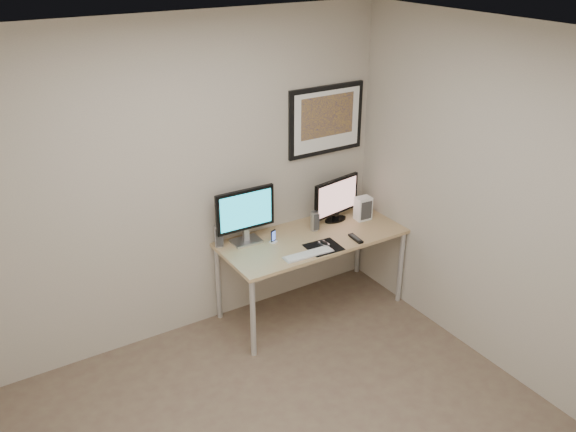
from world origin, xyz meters
name	(u,v)px	position (x,y,z in m)	size (l,w,h in m)	color
room	(260,199)	(0.00, 0.45, 1.64)	(3.60, 3.60, 3.60)	white
desk	(312,243)	(1.00, 1.35, 0.66)	(1.60, 0.70, 0.73)	olive
framed_art	(326,120)	(1.35, 1.68, 1.62)	(0.75, 0.04, 0.60)	black
monitor_large	(245,214)	(0.47, 1.56, 0.99)	(0.52, 0.17, 0.48)	#B1B1B6
monitor_tv	(336,199)	(1.36, 1.50, 0.94)	(0.51, 0.15, 0.40)	black
speaker_left	(219,236)	(0.25, 1.61, 0.83)	(0.08, 0.08, 0.19)	#B1B1B6
speaker_right	(314,221)	(1.09, 1.45, 0.82)	(0.07, 0.07, 0.18)	#B1B1B6
phone_dock	(273,236)	(0.66, 1.43, 0.79)	(0.05, 0.05, 0.12)	black
keyboard	(308,254)	(0.79, 1.10, 0.74)	(0.43, 0.11, 0.01)	silver
mousepad	(324,247)	(0.97, 1.14, 0.73)	(0.28, 0.25, 0.00)	black
mouse	(324,243)	(0.99, 1.17, 0.75)	(0.05, 0.09, 0.03)	black
remote	(356,238)	(1.28, 1.11, 0.74)	(0.05, 0.18, 0.02)	black
fan_unit	(363,208)	(1.58, 1.40, 0.84)	(0.14, 0.10, 0.21)	silver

